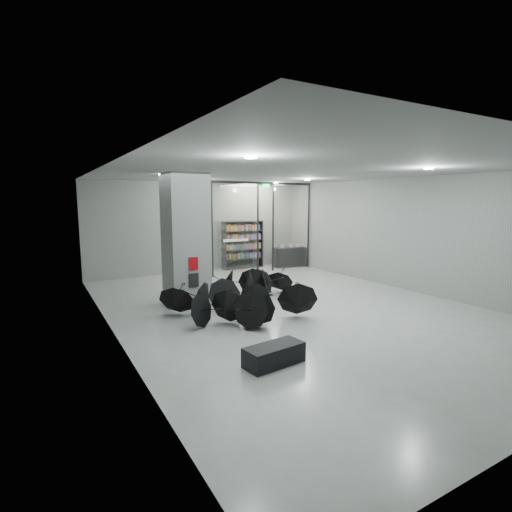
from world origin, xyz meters
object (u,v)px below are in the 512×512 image
bookshelf (243,245)px  umbrella_cluster (244,300)px  shop_counter (289,257)px  bench (274,355)px  column (186,240)px

bookshelf → umbrella_cluster: 7.20m
shop_counter → bench: bearing=-122.2°
bench → umbrella_cluster: (1.26, 3.62, 0.11)m
umbrella_cluster → bookshelf: bearing=62.2°
column → bookshelf: (4.49, 4.75, -0.89)m
column → bookshelf: 6.60m
bench → shop_counter: 11.41m
bench → bookshelf: bookshelf is taller
bookshelf → bench: bearing=-115.0°
column → umbrella_cluster: (1.16, -1.58, -1.69)m
shop_counter → umbrella_cluster: umbrella_cluster is taller
bookshelf → umbrella_cluster: bearing=-118.1°
bench → umbrella_cluster: umbrella_cluster is taller
column → shop_counter: column is taller
column → bench: size_ratio=3.27×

